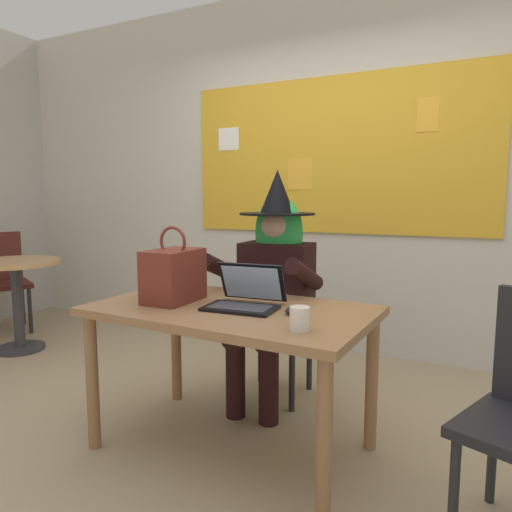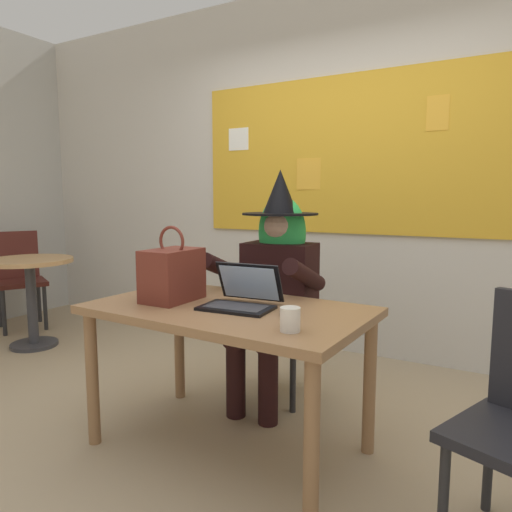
% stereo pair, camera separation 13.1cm
% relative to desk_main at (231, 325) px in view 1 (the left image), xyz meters
% --- Properties ---
extents(ground_plane, '(24.00, 24.00, 0.00)m').
position_rel_desk_main_xyz_m(ground_plane, '(-0.03, 0.03, -0.62)').
color(ground_plane, tan).
extents(wall_back_bulletin, '(6.61, 1.91, 2.86)m').
position_rel_desk_main_xyz_m(wall_back_bulletin, '(-0.03, 1.72, 0.82)').
color(wall_back_bulletin, beige).
rests_on(wall_back_bulletin, ground).
extents(desk_main, '(1.35, 0.82, 0.71)m').
position_rel_desk_main_xyz_m(desk_main, '(0.00, 0.00, 0.00)').
color(desk_main, '#8E6642').
rests_on(desk_main, ground).
extents(chair_at_desk, '(0.44, 0.44, 0.89)m').
position_rel_desk_main_xyz_m(chair_at_desk, '(-0.07, 0.74, -0.13)').
color(chair_at_desk, black).
rests_on(chair_at_desk, ground).
extents(person_costumed, '(0.61, 0.70, 1.39)m').
position_rel_desk_main_xyz_m(person_costumed, '(-0.06, 0.62, 0.15)').
color(person_costumed, black).
rests_on(person_costumed, ground).
extents(laptop, '(0.35, 0.32, 0.20)m').
position_rel_desk_main_xyz_m(laptop, '(0.06, 0.02, 0.13)').
color(laptop, black).
rests_on(laptop, desk_main).
extents(computer_mouse, '(0.08, 0.11, 0.03)m').
position_rel_desk_main_xyz_m(computer_mouse, '(0.32, 0.01, 0.11)').
color(computer_mouse, black).
rests_on(computer_mouse, desk_main).
extents(handbag, '(0.20, 0.30, 0.38)m').
position_rel_desk_main_xyz_m(handbag, '(-0.31, -0.03, 0.22)').
color(handbag, maroon).
rests_on(handbag, desk_main).
extents(coffee_mug, '(0.08, 0.08, 0.09)m').
position_rel_desk_main_xyz_m(coffee_mug, '(0.44, -0.23, 0.14)').
color(coffee_mug, silver).
rests_on(coffee_mug, desk_main).
extents(side_table_round, '(0.68, 0.68, 0.73)m').
position_rel_desk_main_xyz_m(side_table_round, '(-2.27, 0.53, -0.09)').
color(side_table_round, tan).
rests_on(side_table_round, ground).
extents(chair_spare_by_window, '(0.57, 0.57, 0.91)m').
position_rel_desk_main_xyz_m(chair_spare_by_window, '(-2.91, 0.86, -0.11)').
color(chair_spare_by_window, '#4C1E19').
rests_on(chair_spare_by_window, ground).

